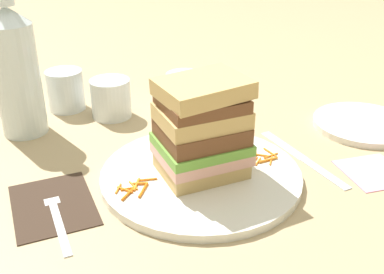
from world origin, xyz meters
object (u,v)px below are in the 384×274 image
(main_plate, at_px, (200,174))
(juice_glass, at_px, (185,98))
(sandwich, at_px, (200,128))
(empty_tumbler_0, at_px, (66,90))
(napkin_dark, at_px, (53,204))
(napkin_pink, at_px, (373,172))
(water_bottle, at_px, (16,70))
(side_plate, at_px, (363,124))
(knife, at_px, (305,159))
(fork, at_px, (55,212))
(empty_tumbler_1, at_px, (111,98))

(main_plate, bearing_deg, juice_glass, 73.90)
(sandwich, xyz_separation_m, empty_tumbler_0, (-0.14, 0.33, -0.04))
(main_plate, height_order, napkin_dark, main_plate)
(sandwich, xyz_separation_m, napkin_pink, (0.24, -0.09, -0.08))
(napkin_dark, distance_m, water_bottle, 0.27)
(napkin_dark, bearing_deg, sandwich, -3.15)
(napkin_pink, bearing_deg, water_bottle, 143.73)
(side_plate, bearing_deg, main_plate, -172.31)
(knife, relative_size, water_bottle, 0.79)
(napkin_dark, distance_m, knife, 0.38)
(napkin_dark, bearing_deg, empty_tumbler_0, 77.37)
(water_bottle, bearing_deg, sandwich, -49.20)
(juice_glass, bearing_deg, main_plate, -106.10)
(empty_tumbler_0, bearing_deg, water_bottle, -138.33)
(juice_glass, relative_size, empty_tumbler_0, 1.06)
(knife, distance_m, juice_glass, 0.26)
(fork, xyz_separation_m, knife, (0.38, -0.00, -0.00))
(napkin_pink, bearing_deg, sandwich, 160.66)
(empty_tumbler_0, distance_m, empty_tumbler_1, 0.10)
(water_bottle, xyz_separation_m, napkin_pink, (0.46, -0.34, -0.11))
(main_plate, distance_m, napkin_dark, 0.21)
(water_bottle, height_order, side_plate, water_bottle)
(fork, height_order, empty_tumbler_0, empty_tumbler_0)
(sandwich, distance_m, empty_tumbler_1, 0.27)
(main_plate, relative_size, fork, 1.73)
(sandwich, distance_m, napkin_dark, 0.22)
(sandwich, xyz_separation_m, side_plate, (0.34, 0.05, -0.07))
(main_plate, xyz_separation_m, knife, (0.17, -0.02, -0.00))
(sandwich, bearing_deg, empty_tumbler_0, 112.60)
(knife, bearing_deg, side_plate, 20.25)
(empty_tumbler_1, bearing_deg, side_plate, -28.32)
(napkin_pink, bearing_deg, empty_tumbler_1, 131.70)
(fork, xyz_separation_m, water_bottle, (-0.01, 0.26, 0.11))
(side_plate, bearing_deg, knife, -159.75)
(empty_tumbler_1, xyz_separation_m, napkin_pink, (0.31, -0.35, -0.03))
(empty_tumbler_0, height_order, empty_tumbler_1, empty_tumbler_0)
(water_bottle, relative_size, empty_tumbler_1, 3.51)
(knife, height_order, juice_glass, juice_glass)
(empty_tumbler_0, bearing_deg, side_plate, -30.93)
(knife, bearing_deg, napkin_pink, -43.77)
(empty_tumbler_0, distance_m, side_plate, 0.55)
(main_plate, xyz_separation_m, water_bottle, (-0.22, 0.25, 0.11))
(water_bottle, bearing_deg, side_plate, -20.64)
(knife, height_order, empty_tumbler_1, empty_tumbler_1)
(knife, height_order, water_bottle, water_bottle)
(water_bottle, relative_size, side_plate, 1.46)
(sandwich, xyz_separation_m, empty_tumbler_1, (-0.07, 0.26, -0.05))
(juice_glass, distance_m, napkin_pink, 0.35)
(main_plate, height_order, empty_tumbler_1, empty_tumbler_1)
(side_plate, bearing_deg, napkin_dark, -176.44)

